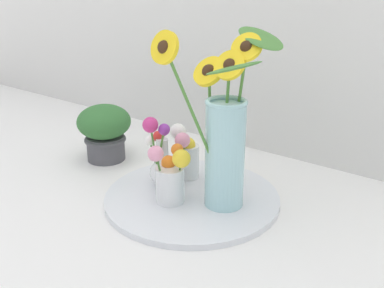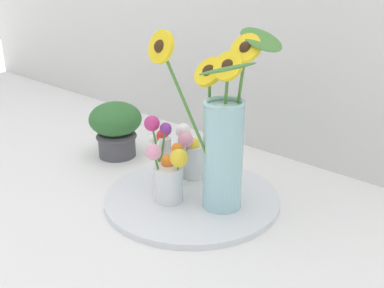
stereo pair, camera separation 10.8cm
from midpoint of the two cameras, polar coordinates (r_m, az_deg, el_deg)
The scene contains 7 objects.
ground_plane at distance 1.08m, azimuth -7.36°, elevation -9.31°, with size 6.00×6.00×0.00m, color white.
serving_tray at distance 1.14m, azimuth -2.73°, elevation -6.89°, with size 0.44×0.44×0.02m.
mason_jar_sunflowers at distance 1.03m, azimuth 1.21°, elevation 0.86°, with size 0.25×0.26×0.43m.
vase_small_center at distance 1.08m, azimuth -5.64°, elevation -4.13°, with size 0.09×0.11×0.16m.
vase_bulb_right at distance 1.16m, azimuth -6.63°, elevation -1.96°, with size 0.09×0.10×0.20m.
vase_small_back at distance 1.20m, azimuth -3.31°, elevation -1.10°, with size 0.08×0.09×0.15m.
potted_plant at distance 1.39m, azimuth -13.27°, elevation 1.77°, with size 0.16×0.16×0.17m.
Camera 1 is at (0.62, -0.69, 0.55)m, focal length 42.00 mm.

